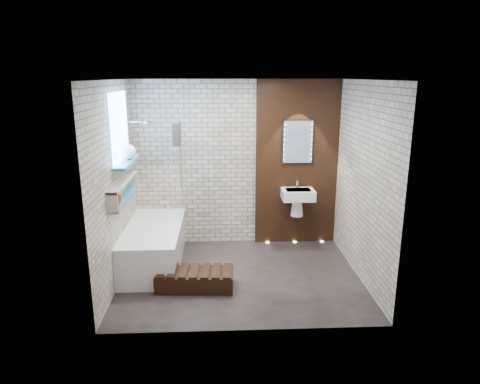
{
  "coord_description": "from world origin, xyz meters",
  "views": [
    {
      "loc": [
        -0.26,
        -5.41,
        2.65
      ],
      "look_at": [
        0.0,
        0.15,
        1.15
      ],
      "focal_mm": 32.47,
      "sensor_mm": 36.0,
      "label": 1
    }
  ],
  "objects_px": {
    "bath_screen": "(179,171)",
    "led_mirror": "(298,142)",
    "walnut_step": "(195,280)",
    "bathtub": "(154,245)",
    "washbasin": "(298,198)"
  },
  "relations": [
    {
      "from": "bath_screen",
      "to": "washbasin",
      "type": "bearing_deg",
      "value": 5.78
    },
    {
      "from": "bath_screen",
      "to": "led_mirror",
      "type": "bearing_deg",
      "value": 10.66
    },
    {
      "from": "bath_screen",
      "to": "led_mirror",
      "type": "relative_size",
      "value": 2.0
    },
    {
      "from": "bath_screen",
      "to": "washbasin",
      "type": "height_order",
      "value": "bath_screen"
    },
    {
      "from": "bath_screen",
      "to": "led_mirror",
      "type": "height_order",
      "value": "led_mirror"
    },
    {
      "from": "washbasin",
      "to": "bathtub",
      "type": "bearing_deg",
      "value": -163.99
    },
    {
      "from": "bathtub",
      "to": "washbasin",
      "type": "height_order",
      "value": "washbasin"
    },
    {
      "from": "walnut_step",
      "to": "bathtub",
      "type": "bearing_deg",
      "value": 129.8
    },
    {
      "from": "walnut_step",
      "to": "bath_screen",
      "type": "bearing_deg",
      "value": 102.78
    },
    {
      "from": "led_mirror",
      "to": "washbasin",
      "type": "bearing_deg",
      "value": -90.0
    },
    {
      "from": "bathtub",
      "to": "washbasin",
      "type": "distance_m",
      "value": 2.32
    },
    {
      "from": "bathtub",
      "to": "washbasin",
      "type": "xyz_separation_m",
      "value": [
        2.17,
        0.62,
        0.5
      ]
    },
    {
      "from": "bath_screen",
      "to": "led_mirror",
      "type": "distance_m",
      "value": 1.89
    },
    {
      "from": "bath_screen",
      "to": "walnut_step",
      "type": "distance_m",
      "value": 1.69
    },
    {
      "from": "bathtub",
      "to": "washbasin",
      "type": "relative_size",
      "value": 3.0
    }
  ]
}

